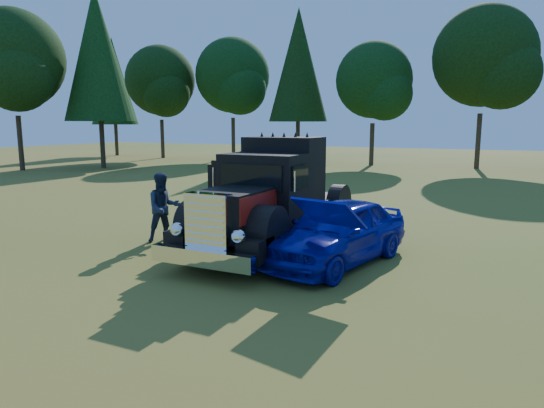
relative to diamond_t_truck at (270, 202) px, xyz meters
The scene contains 7 objects.
ground 2.13m from the diamond_t_truck, 103.28° to the right, with size 120.00×120.00×0.00m, color #3E5B1B.
treeline 26.70m from the diamond_t_truck, 96.54° to the left, with size 72.10×24.04×13.84m.
diamond_t_truck is the anchor object (origin of this frame).
hotrod_coupe 2.26m from the diamond_t_truck, 16.91° to the right, with size 2.82×4.91×1.89m.
spectator_near 2.02m from the diamond_t_truck, 169.08° to the left, with size 0.71×0.47×1.96m, color #1A243E.
spectator_far 3.17m from the diamond_t_truck, 167.78° to the right, with size 0.97×0.76×1.99m, color #1A1A3D.
distant_teal_car 26.78m from the diamond_t_truck, 119.37° to the left, with size 1.59×4.57×1.51m, color #082835.
Camera 1 is at (6.10, -9.97, 3.36)m, focal length 32.00 mm.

